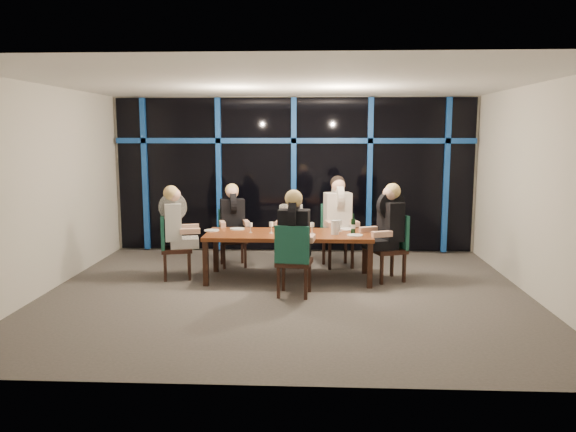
# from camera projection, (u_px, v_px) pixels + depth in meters

# --- Properties ---
(room) EXTENTS (7.04, 7.00, 3.02)m
(room) POSITION_uv_depth(u_px,v_px,m) (286.00, 154.00, 7.85)
(room) COLOR #57514D
(room) RESTS_ON ground
(window_wall) EXTENTS (6.86, 0.43, 2.94)m
(window_wall) POSITION_uv_depth(u_px,v_px,m) (294.00, 172.00, 10.82)
(window_wall) COLOR black
(window_wall) RESTS_ON ground
(dining_table) EXTENTS (2.60, 1.00, 0.75)m
(dining_table) POSITION_uv_depth(u_px,v_px,m) (289.00, 237.00, 8.84)
(dining_table) COLOR brown
(dining_table) RESTS_ON ground
(chair_far_left) EXTENTS (0.56, 0.56, 0.98)m
(chair_far_left) POSITION_uv_depth(u_px,v_px,m) (232.00, 234.00, 9.82)
(chair_far_left) COLOR black
(chair_far_left) RESTS_ON ground
(chair_far_mid) EXTENTS (0.47, 0.47, 0.90)m
(chair_far_mid) POSITION_uv_depth(u_px,v_px,m) (291.00, 237.00, 9.81)
(chair_far_mid) COLOR black
(chair_far_mid) RESTS_ON ground
(chair_far_right) EXTENTS (0.61, 0.61, 1.08)m
(chair_far_right) POSITION_uv_depth(u_px,v_px,m) (337.00, 231.00, 9.80)
(chair_far_right) COLOR black
(chair_far_right) RESTS_ON ground
(chair_end_left) EXTENTS (0.58, 0.58, 1.02)m
(chair_end_left) POSITION_uv_depth(u_px,v_px,m) (171.00, 243.00, 8.92)
(chair_end_left) COLOR black
(chair_end_left) RESTS_ON ground
(chair_end_right) EXTENTS (0.63, 0.63, 1.05)m
(chair_end_right) POSITION_uv_depth(u_px,v_px,m) (393.00, 244.00, 8.82)
(chair_end_right) COLOR black
(chair_end_right) RESTS_ON ground
(chair_near_mid) EXTENTS (0.54, 0.54, 1.04)m
(chair_near_mid) POSITION_uv_depth(u_px,v_px,m) (293.00, 257.00, 7.90)
(chair_near_mid) COLOR black
(chair_near_mid) RESTS_ON ground
(diner_far_left) EXTENTS (0.57, 0.67, 0.96)m
(diner_far_left) POSITION_uv_depth(u_px,v_px,m) (233.00, 213.00, 9.68)
(diner_far_left) COLOR black
(diner_far_left) RESTS_ON ground
(diner_far_mid) EXTENTS (0.48, 0.59, 0.88)m
(diner_far_mid) POSITION_uv_depth(u_px,v_px,m) (291.00, 217.00, 9.68)
(diner_far_mid) COLOR black
(diner_far_mid) RESTS_ON ground
(diner_far_right) EXTENTS (0.61, 0.72, 1.05)m
(diner_far_right) POSITION_uv_depth(u_px,v_px,m) (338.00, 208.00, 9.64)
(diner_far_right) COLOR silver
(diner_far_right) RESTS_ON ground
(diner_end_left) EXTENTS (0.69, 0.58, 0.99)m
(diner_end_left) POSITION_uv_depth(u_px,v_px,m) (176.00, 218.00, 8.88)
(diner_end_left) COLOR black
(diner_end_left) RESTS_ON ground
(diner_end_right) EXTENTS (0.72, 0.64, 1.02)m
(diner_end_right) POSITION_uv_depth(u_px,v_px,m) (388.00, 218.00, 8.73)
(diner_end_right) COLOR black
(diner_end_right) RESTS_ON ground
(diner_near_mid) EXTENTS (0.55, 0.68, 1.02)m
(diner_near_mid) POSITION_uv_depth(u_px,v_px,m) (294.00, 227.00, 7.93)
(diner_near_mid) COLOR black
(diner_near_mid) RESTS_ON ground
(plate_far_left) EXTENTS (0.24, 0.24, 0.01)m
(plate_far_left) POSITION_uv_depth(u_px,v_px,m) (237.00, 229.00, 9.16)
(plate_far_left) COLOR white
(plate_far_left) RESTS_ON dining_table
(plate_far_mid) EXTENTS (0.24, 0.24, 0.01)m
(plate_far_mid) POSITION_uv_depth(u_px,v_px,m) (285.00, 229.00, 9.15)
(plate_far_mid) COLOR white
(plate_far_mid) RESTS_ON dining_table
(plate_far_right) EXTENTS (0.24, 0.24, 0.01)m
(plate_far_right) POSITION_uv_depth(u_px,v_px,m) (348.00, 229.00, 9.14)
(plate_far_right) COLOR white
(plate_far_right) RESTS_ON dining_table
(plate_end_left) EXTENTS (0.24, 0.24, 0.01)m
(plate_end_left) POSITION_uv_depth(u_px,v_px,m) (212.00, 230.00, 9.02)
(plate_end_left) COLOR white
(plate_end_left) RESTS_ON dining_table
(plate_end_right) EXTENTS (0.24, 0.24, 0.01)m
(plate_end_right) POSITION_uv_depth(u_px,v_px,m) (355.00, 235.00, 8.59)
(plate_end_right) COLOR white
(plate_end_right) RESTS_ON dining_table
(plate_near_mid) EXTENTS (0.24, 0.24, 0.01)m
(plate_near_mid) POSITION_uv_depth(u_px,v_px,m) (300.00, 236.00, 8.51)
(plate_near_mid) COLOR white
(plate_near_mid) RESTS_ON dining_table
(wine_bottle) EXTENTS (0.07, 0.07, 0.32)m
(wine_bottle) POSITION_uv_depth(u_px,v_px,m) (353.00, 226.00, 8.74)
(wine_bottle) COLOR black
(wine_bottle) RESTS_ON dining_table
(water_pitcher) EXTENTS (0.14, 0.12, 0.22)m
(water_pitcher) POSITION_uv_depth(u_px,v_px,m) (335.00, 227.00, 8.69)
(water_pitcher) COLOR silver
(water_pitcher) RESTS_ON dining_table
(tea_light) EXTENTS (0.05, 0.05, 0.03)m
(tea_light) POSITION_uv_depth(u_px,v_px,m) (286.00, 235.00, 8.59)
(tea_light) COLOR #FFA14C
(tea_light) RESTS_ON dining_table
(wine_glass_a) EXTENTS (0.07, 0.07, 0.18)m
(wine_glass_a) POSITION_uv_depth(u_px,v_px,m) (271.00, 225.00, 8.80)
(wine_glass_a) COLOR white
(wine_glass_a) RESTS_ON dining_table
(wine_glass_b) EXTENTS (0.07, 0.07, 0.19)m
(wine_glass_b) POSITION_uv_depth(u_px,v_px,m) (294.00, 223.00, 8.96)
(wine_glass_b) COLOR silver
(wine_glass_b) RESTS_ON dining_table
(wine_glass_c) EXTENTS (0.07, 0.07, 0.17)m
(wine_glass_c) POSITION_uv_depth(u_px,v_px,m) (312.00, 226.00, 8.76)
(wine_glass_c) COLOR silver
(wine_glass_c) RESTS_ON dining_table
(wine_glass_d) EXTENTS (0.06, 0.06, 0.16)m
(wine_glass_d) POSITION_uv_depth(u_px,v_px,m) (251.00, 225.00, 8.85)
(wine_glass_d) COLOR silver
(wine_glass_d) RESTS_ON dining_table
(wine_glass_e) EXTENTS (0.07, 0.07, 0.18)m
(wine_glass_e) POSITION_uv_depth(u_px,v_px,m) (340.00, 223.00, 8.95)
(wine_glass_e) COLOR silver
(wine_glass_e) RESTS_ON dining_table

